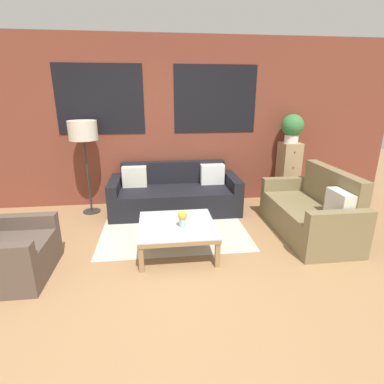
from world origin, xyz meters
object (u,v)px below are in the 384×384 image
drawer_cabinet (288,172)px  armchair_corner (6,253)px  couch_dark (175,195)px  coffee_table (177,228)px  settee_vintage (311,213)px  flower_vase (182,217)px  potted_plant (292,127)px  floor_lamp (83,133)px

drawer_cabinet → armchair_corner: bearing=-153.9°
couch_dark → coffee_table: bearing=-92.8°
settee_vintage → drawer_cabinet: size_ratio=1.47×
drawer_cabinet → flower_vase: size_ratio=5.30×
couch_dark → drawer_cabinet: drawer_cabinet is taller
settee_vintage → potted_plant: 1.72m
settee_vintage → coffee_table: 1.92m
settee_vintage → potted_plant: (0.23, 1.35, 1.04)m
couch_dark → floor_lamp: bearing=176.6°
coffee_table → potted_plant: bearing=37.1°
couch_dark → floor_lamp: 1.74m
floor_lamp → flower_vase: floor_lamp is taller
drawer_cabinet → potted_plant: bearing=90.0°
drawer_cabinet → flower_vase: (-2.06, -1.69, -0.06)m
coffee_table → floor_lamp: size_ratio=0.62×
couch_dark → armchair_corner: bearing=-138.0°
drawer_cabinet → settee_vintage: bearing=-99.6°
potted_plant → flower_vase: bearing=-140.7°
floor_lamp → drawer_cabinet: 3.54m
potted_plant → flower_vase: size_ratio=2.37×
floor_lamp → couch_dark: bearing=-3.4°
couch_dark → settee_vintage: (1.83, -1.13, 0.03)m
couch_dark → potted_plant: potted_plant is taller
couch_dark → settee_vintage: bearing=-31.7°
armchair_corner → flower_vase: 1.94m
armchair_corner → flower_vase: bearing=7.7°
settee_vintage → floor_lamp: floor_lamp is taller
settee_vintage → drawer_cabinet: (0.23, 1.35, 0.23)m
couch_dark → drawer_cabinet: (2.06, 0.22, 0.26)m
potted_plant → coffee_table: bearing=-142.9°
coffee_table → drawer_cabinet: bearing=37.1°
armchair_corner → flower_vase: size_ratio=4.35×
coffee_table → floor_lamp: (-1.33, 1.47, 0.99)m
floor_lamp → potted_plant: size_ratio=3.12×
couch_dark → flower_vase: (-0.01, -1.47, 0.20)m
settee_vintage → floor_lamp: bearing=159.4°
settee_vintage → floor_lamp: 3.59m
armchair_corner → couch_dark: bearing=42.0°
settee_vintage → armchair_corner: bearing=-171.0°
couch_dark → drawer_cabinet: size_ratio=1.95×
drawer_cabinet → floor_lamp: bearing=-177.7°
couch_dark → potted_plant: size_ratio=4.36×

